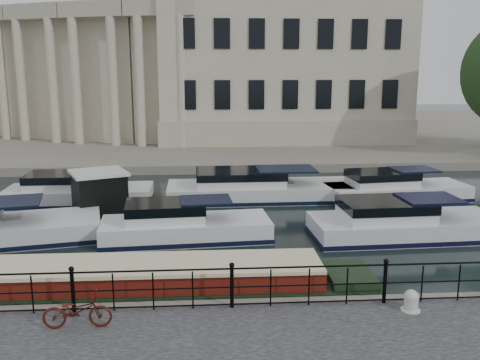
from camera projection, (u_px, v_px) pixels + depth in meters
name	position (u px, v px, depth m)	size (l,w,h in m)	color
ground_plane	(228.00, 291.00, 16.09)	(160.00, 160.00, 0.00)	black
far_bank	(210.00, 131.00, 54.09)	(120.00, 42.00, 0.55)	#6B665B
railing	(232.00, 283.00, 13.64)	(24.14, 0.14, 1.22)	black
civic_building	(199.00, 62.00, 48.43)	(53.55, 31.84, 16.85)	#ADA38C
bicycle	(77.00, 311.00, 12.62)	(0.56, 1.62, 0.85)	#41120B
mooring_bollard	(411.00, 301.00, 13.53)	(0.50, 0.50, 0.56)	#B6B6B2
narrowboat	(93.00, 292.00, 15.15)	(16.23, 2.25, 1.59)	black
harbour_hut	(100.00, 197.00, 23.79)	(3.90, 3.62, 2.19)	#6B665B
cabin_cruisers	(209.00, 210.00, 23.86)	(27.31, 10.31, 1.99)	silver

